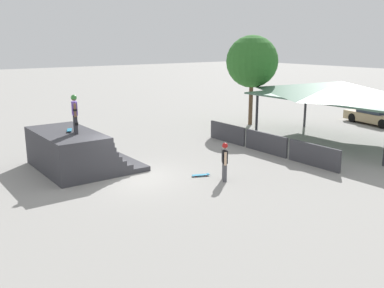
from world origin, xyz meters
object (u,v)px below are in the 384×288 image
skater_on_deck (75,111)px  parked_car_tan (375,116)px  tree_beside_pavilion (252,62)px  bystander_walking (225,159)px  skateboard_on_deck (69,130)px  skateboard_on_ground (201,175)px

skater_on_deck → parked_car_tan: (1.54, 21.23, -2.15)m
skater_on_deck → tree_beside_pavilion: (-3.57, 14.04, 1.61)m
bystander_walking → tree_beside_pavilion: size_ratio=0.26×
skateboard_on_deck → tree_beside_pavilion: (-3.02, 14.14, 2.53)m
skater_on_deck → bystander_walking: skater_on_deck is taller
skateboard_on_deck → parked_car_tan: (2.09, 21.33, -1.23)m
skateboard_on_ground → parked_car_tan: bearing=29.5°
skater_on_deck → skateboard_on_deck: (-0.55, -0.10, -0.92)m
bystander_walking → tree_beside_pavilion: bearing=-14.6°
tree_beside_pavilion → skateboard_on_deck: bearing=-77.9°
skater_on_deck → parked_car_tan: skater_on_deck is taller
skater_on_deck → skateboard_on_ground: skater_on_deck is taller
parked_car_tan → skateboard_on_ground: bearing=-72.4°
skateboard_on_ground → skateboard_on_deck: bearing=155.9°
parked_car_tan → skater_on_deck: bearing=-84.0°
tree_beside_pavilion → bystander_walking: bearing=-48.7°
skateboard_on_deck → tree_beside_pavilion: tree_beside_pavilion is taller
bystander_walking → parked_car_tan: 17.05m
skater_on_deck → skateboard_on_ground: (3.78, 4.07, -2.69)m
skater_on_deck → parked_car_tan: size_ratio=0.37×
tree_beside_pavilion → parked_car_tan: (5.11, 7.19, -3.76)m
bystander_walking → skateboard_on_ground: bearing=56.7°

